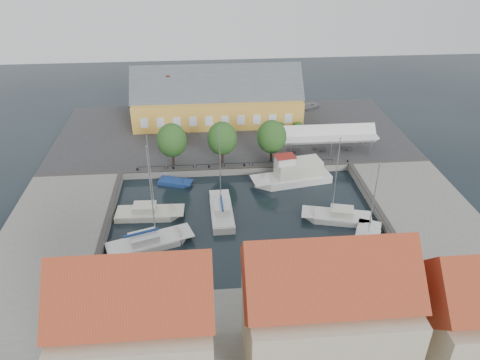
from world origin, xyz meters
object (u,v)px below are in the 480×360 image
(east_boat_c, at_px, (366,246))
(launch_sw, at_px, (119,280))
(tent_canopy, at_px, (329,135))
(trawler, at_px, (294,175))
(car_red, at_px, (179,139))
(center_sailboat, at_px, (222,213))
(car_silver, at_px, (310,105))
(launch_nw, at_px, (175,183))
(west_boat_d, at_px, (148,244))
(west_boat_b, at_px, (148,214))
(warehouse, at_px, (214,101))
(east_boat_b, at_px, (338,218))

(east_boat_c, height_order, launch_sw, east_boat_c)
(tent_canopy, height_order, trawler, trawler)
(car_red, relative_size, center_sailboat, 0.37)
(car_silver, xyz_separation_m, launch_nw, (-23.84, -23.70, -1.53))
(car_red, xyz_separation_m, trawler, (16.05, -11.72, -0.71))
(car_red, distance_m, launch_sw, 30.53)
(car_red, xyz_separation_m, west_boat_d, (-2.82, -24.42, -1.46))
(west_boat_b, bearing_deg, trawler, 19.24)
(car_silver, relative_size, west_boat_d, 0.29)
(east_boat_c, bearing_deg, launch_sw, -173.12)
(car_silver, distance_m, car_red, 26.81)
(east_boat_c, height_order, west_boat_b, west_boat_b)
(car_red, bearing_deg, east_boat_c, -40.47)
(trawler, relative_size, west_boat_d, 0.89)
(tent_canopy, distance_m, car_silver, 17.72)
(center_sailboat, bearing_deg, east_boat_c, -26.11)
(car_red, bearing_deg, launch_sw, -89.05)
(car_silver, relative_size, center_sailboat, 0.31)
(warehouse, xyz_separation_m, tent_canopy, (16.60, -13.86, -0.74))
(launch_sw, bearing_deg, center_sailboat, 44.69)
(west_boat_b, bearing_deg, launch_nw, 68.71)
(car_silver, bearing_deg, trawler, 138.34)
(west_boat_b, bearing_deg, car_silver, 49.45)
(west_boat_d, bearing_deg, car_red, 83.41)
(center_sailboat, relative_size, launch_sw, 2.55)
(launch_nw, bearing_deg, launch_sw, -104.57)
(warehouse, height_order, east_boat_b, east_boat_b)
(west_boat_d, bearing_deg, west_boat_b, 94.67)
(launch_nw, bearing_deg, center_sailboat, -54.12)
(car_silver, xyz_separation_m, trawler, (-7.47, -24.60, -0.60))
(east_boat_c, distance_m, west_boat_d, 24.28)
(trawler, height_order, east_boat_c, east_boat_c)
(tent_canopy, height_order, car_silver, tent_canopy)
(warehouse, xyz_separation_m, west_boat_d, (-8.68, -33.60, -4.16))
(center_sailboat, xyz_separation_m, west_boat_d, (-8.51, -5.30, -0.10))
(tent_canopy, relative_size, trawler, 1.22)
(trawler, distance_m, launch_nw, 16.42)
(trawler, bearing_deg, west_boat_d, -146.04)
(trawler, distance_m, east_boat_b, 10.22)
(launch_sw, distance_m, launch_nw, 19.84)
(warehouse, xyz_separation_m, launch_sw, (-11.17, -39.19, -4.34))
(tent_canopy, distance_m, east_boat_b, 17.11)
(warehouse, bearing_deg, center_sailboat, -90.33)
(west_boat_d, relative_size, launch_sw, 2.74)
(car_silver, bearing_deg, car_red, 93.94)
(trawler, relative_size, east_boat_b, 0.99)
(trawler, distance_m, west_boat_b, 20.52)
(car_silver, height_order, east_boat_c, east_boat_c)
(tent_canopy, xyz_separation_m, car_red, (-22.45, 4.68, -1.96))
(trawler, height_order, east_boat_b, east_boat_b)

